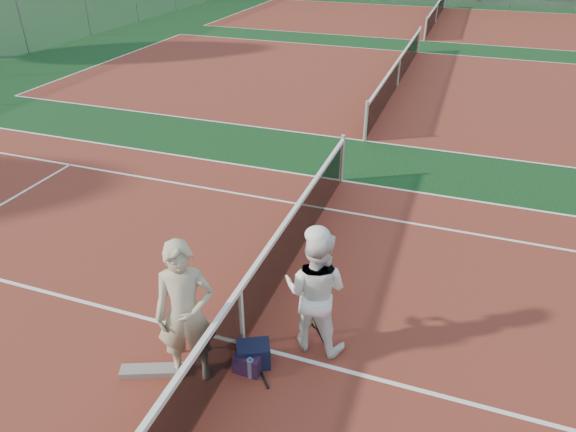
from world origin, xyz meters
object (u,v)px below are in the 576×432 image
(net_main, at_px, (242,317))
(racket_red, at_px, (192,337))
(racket_black_held, at_px, (312,328))
(water_bottle, at_px, (250,368))
(racket_spare, at_px, (257,363))
(player_a, at_px, (186,314))
(player_b, at_px, (316,291))
(sports_bag_purple, at_px, (248,363))
(sports_bag_navy, at_px, (254,355))

(net_main, bearing_deg, racket_red, -149.29)
(racket_black_held, bearing_deg, water_bottle, 35.04)
(racket_spare, bearing_deg, player_a, 80.07)
(net_main, bearing_deg, player_b, 21.54)
(sports_bag_purple, bearing_deg, racket_red, 175.62)
(racket_red, bearing_deg, sports_bag_purple, -31.42)
(player_b, bearing_deg, sports_bag_navy, 48.92)
(player_b, height_order, sports_bag_purple, player_b)
(racket_black_held, bearing_deg, racket_spare, 25.20)
(racket_black_held, bearing_deg, sports_bag_navy, 24.52)
(net_main, distance_m, racket_red, 0.73)
(player_a, height_order, player_b, player_a)
(sports_bag_navy, bearing_deg, player_b, 45.58)
(net_main, height_order, racket_black_held, net_main)
(racket_red, xyz_separation_m, racket_spare, (0.91, 0.08, -0.24))
(water_bottle, bearing_deg, net_main, 123.46)
(net_main, xyz_separation_m, racket_red, (-0.59, -0.35, -0.25))
(sports_bag_navy, distance_m, sports_bag_purple, 0.14)
(sports_bag_navy, height_order, sports_bag_purple, sports_bag_navy)
(player_b, relative_size, racket_red, 3.55)
(racket_red, xyz_separation_m, sports_bag_purple, (0.86, -0.07, -0.12))
(racket_red, distance_m, sports_bag_navy, 0.89)
(racket_black_held, relative_size, sports_bag_purple, 1.61)
(racket_black_held, distance_m, racket_spare, 0.88)
(sports_bag_navy, bearing_deg, water_bottle, -77.51)
(player_b, relative_size, sports_bag_purple, 5.26)
(player_b, bearing_deg, sports_bag_purple, 53.07)
(sports_bag_navy, bearing_deg, net_main, 134.83)
(racket_black_held, relative_size, racket_spare, 0.94)
(player_a, bearing_deg, player_b, 13.70)
(sports_bag_navy, bearing_deg, racket_red, -175.81)
(sports_bag_navy, height_order, water_bottle, sports_bag_navy)
(racket_red, height_order, sports_bag_purple, racket_red)
(net_main, relative_size, player_b, 5.96)
(player_b, bearing_deg, net_main, 24.89)
(racket_red, height_order, sports_bag_navy, racket_red)
(sports_bag_navy, distance_m, water_bottle, 0.22)
(player_a, distance_m, player_b, 1.71)
(player_b, bearing_deg, racket_spare, 49.54)
(net_main, xyz_separation_m, sports_bag_navy, (0.29, -0.29, -0.34))
(player_a, relative_size, racket_spare, 3.39)
(net_main, height_order, racket_red, net_main)
(net_main, bearing_deg, sports_bag_purple, -57.82)
(racket_black_held, height_order, water_bottle, racket_black_held)
(sports_bag_navy, bearing_deg, player_a, -149.31)
(racket_red, bearing_deg, racket_black_held, -1.91)
(player_a, relative_size, sports_bag_navy, 4.66)
(player_b, height_order, racket_black_held, player_b)
(racket_red, height_order, racket_spare, racket_red)
(sports_bag_purple, bearing_deg, sports_bag_navy, 79.85)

